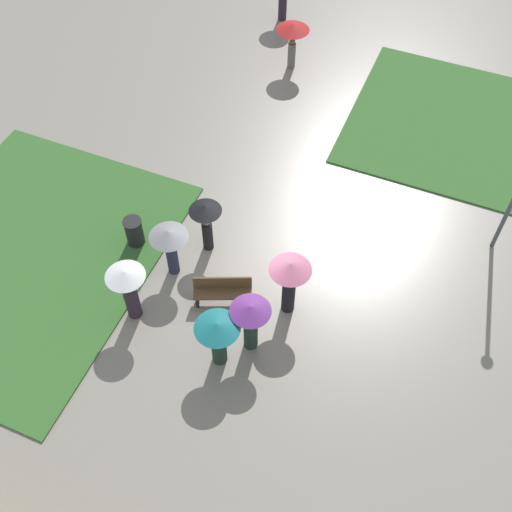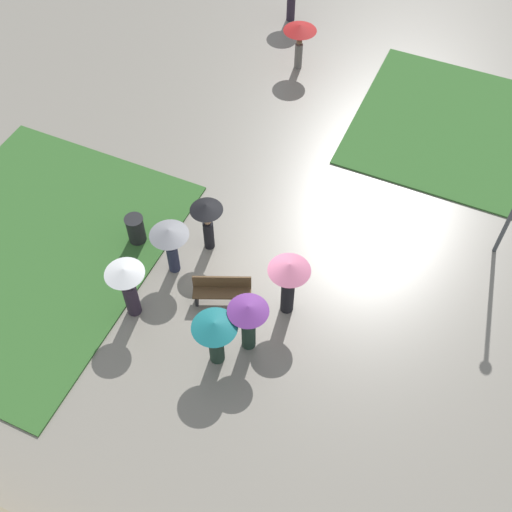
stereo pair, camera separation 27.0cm
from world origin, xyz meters
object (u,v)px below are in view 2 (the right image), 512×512
trash_bin (136,230)px  crowd_person_white (128,285)px  crowd_person_pink (289,277)px  crowd_person_purple (248,319)px  park_bench (222,290)px  crowd_person_black (207,217)px  crowd_person_grey (170,240)px  lone_walker_far_path (300,34)px  crowd_person_teal (215,334)px

trash_bin → crowd_person_white: size_ratio=0.51×
crowd_person_pink → crowd_person_purple: bearing=-59.8°
park_bench → crowd_person_white: 2.53m
park_bench → crowd_person_pink: (1.72, 0.44, 1.01)m
park_bench → crowd_person_black: (-1.16, 1.52, 0.83)m
crowd_person_grey → lone_walker_far_path: size_ratio=0.99×
trash_bin → crowd_person_black: size_ratio=0.54×
crowd_person_teal → crowd_person_black: size_ratio=0.96×
crowd_person_pink → crowd_person_black: crowd_person_pink is taller
crowd_person_white → lone_walker_far_path: (0.06, 11.74, 0.17)m
crowd_person_grey → crowd_person_white: bearing=6.3°
crowd_person_grey → crowd_person_teal: bearing=65.8°
trash_bin → crowd_person_grey: (1.47, -0.46, 0.81)m
lone_walker_far_path → trash_bin: bearing=-36.4°
trash_bin → park_bench: bearing=-14.9°
lone_walker_far_path → crowd_person_white: bearing=-29.4°
crowd_person_pink → lone_walker_far_path: bearing=159.0°
park_bench → crowd_person_purple: 1.77m
crowd_person_black → crowd_person_purple: crowd_person_purple is taller
crowd_person_teal → trash_bin: bearing=43.4°
trash_bin → crowd_person_black: (2.01, 0.68, 0.80)m
trash_bin → crowd_person_pink: 5.01m
crowd_person_white → crowd_person_purple: bearing=142.0°
park_bench → crowd_person_black: 2.08m
crowd_person_grey → crowd_person_white: size_ratio=0.91×
trash_bin → crowd_person_purple: crowd_person_purple is taller
crowd_person_grey → crowd_person_purple: 3.24m
crowd_person_grey → lone_walker_far_path: 10.05m
crowd_person_white → trash_bin: bearing=-105.4°
crowd_person_white → crowd_person_black: (0.85, 2.83, 0.05)m
crowd_person_purple → crowd_person_black: bearing=-146.6°
trash_bin → crowd_person_pink: size_ratio=0.48×
trash_bin → crowd_person_pink: bearing=-4.7°
crowd_person_pink → lone_walker_far_path: (-3.68, 9.98, -0.05)m
trash_bin → crowd_person_purple: 4.84m
crowd_person_grey → lone_walker_far_path: lone_walker_far_path is taller
trash_bin → crowd_person_black: 2.27m
crowd_person_teal → crowd_person_pink: (1.05, 2.13, 0.25)m
crowd_person_pink → crowd_person_white: bearing=-106.0°
park_bench → crowd_person_teal: bearing=-91.6°
crowd_person_white → crowd_person_purple: crowd_person_white is taller
crowd_person_purple → lone_walker_far_path: 11.85m
crowd_person_purple → crowd_person_teal: bearing=-49.5°
trash_bin → lone_walker_far_path: bearing=82.8°
crowd_person_pink → trash_bin: bearing=-135.9°
crowd_person_pink → park_bench: bearing=-116.8°
crowd_person_purple → crowd_person_pink: bearing=151.1°
crowd_person_teal → crowd_person_white: crowd_person_white is taller
crowd_person_teal → crowd_person_white: (-2.68, 0.37, 0.03)m
crowd_person_purple → park_bench: bearing=-138.9°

